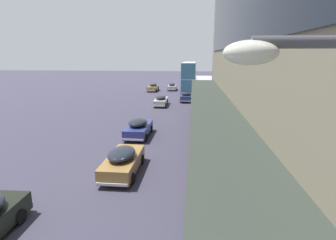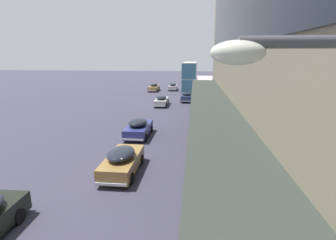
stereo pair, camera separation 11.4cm
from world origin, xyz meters
name	(u,v)px [view 1 (the left image)]	position (x,y,z in m)	size (l,w,h in m)	color
transit_bus_kerbside_front	(189,77)	(4.19, 46.62, 3.14)	(2.84, 10.80, 5.81)	teal
sedan_oncoming_front	(161,100)	(0.40, 33.18, 0.75)	(1.80, 4.74, 1.51)	beige
sedan_second_near	(138,128)	(0.20, 18.28, 0.80)	(2.04, 4.55, 1.64)	navy
sedan_second_mid	(186,96)	(3.93, 37.11, 0.77)	(1.92, 4.24, 1.56)	navy
sedan_far_back	(153,87)	(-3.12, 48.97, 0.77)	(2.00, 4.94, 1.57)	olive
sedan_trailing_mid	(123,161)	(0.77, 10.79, 0.79)	(1.98, 4.72, 1.61)	olive
sedan_oncoming_rear	(172,87)	(0.60, 50.77, 0.75)	(1.94, 4.60, 1.51)	beige
fire_hydrant	(213,151)	(6.43, 13.83, 0.49)	(0.20, 0.40, 0.70)	red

